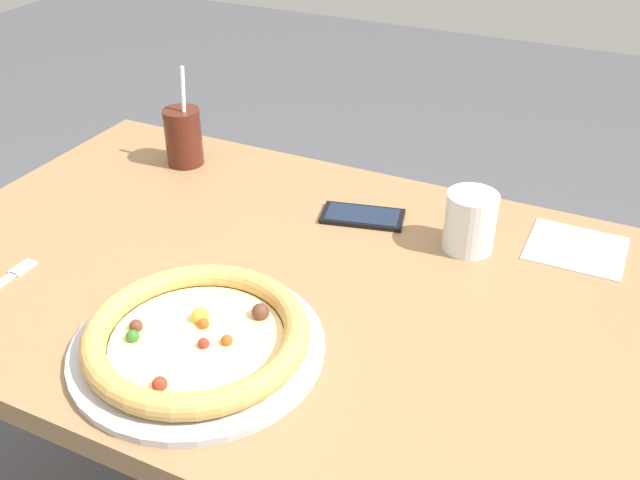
{
  "coord_description": "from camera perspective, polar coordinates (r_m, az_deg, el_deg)",
  "views": [
    {
      "loc": [
        0.49,
        -0.83,
        1.42
      ],
      "look_at": [
        0.06,
        0.08,
        0.78
      ],
      "focal_mm": 40.15,
      "sensor_mm": 36.0,
      "label": 1
    }
  ],
  "objects": [
    {
      "name": "dining_table",
      "position": [
        1.25,
        -3.9,
        -6.88
      ],
      "size": [
        1.23,
        0.81,
        0.75
      ],
      "color": "#936D47",
      "rests_on": "ground"
    },
    {
      "name": "pizza_near",
      "position": [
        1.02,
        -9.77,
        -7.7
      ],
      "size": [
        0.36,
        0.36,
        0.05
      ],
      "color": "#B7B7BC",
      "rests_on": "dining_table"
    },
    {
      "name": "drink_cup_colored",
      "position": [
        1.52,
        -10.83,
        8.1
      ],
      "size": [
        0.08,
        0.08,
        0.21
      ],
      "color": "#4C1E14",
      "rests_on": "dining_table"
    },
    {
      "name": "water_cup_clear",
      "position": [
        1.23,
        11.88,
        1.48
      ],
      "size": [
        0.09,
        0.09,
        0.1
      ],
      "color": "silver",
      "rests_on": "dining_table"
    },
    {
      "name": "paper_napkin",
      "position": [
        1.3,
        19.73,
        -0.64
      ],
      "size": [
        0.16,
        0.14,
        0.0
      ],
      "primitive_type": "cube",
      "rotation": [
        0.0,
        0.0,
        -0.0
      ],
      "color": "white",
      "rests_on": "dining_table"
    },
    {
      "name": "cell_phone",
      "position": [
        1.32,
        3.41,
        1.91
      ],
      "size": [
        0.16,
        0.11,
        0.01
      ],
      "color": "black",
      "rests_on": "dining_table"
    }
  ]
}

